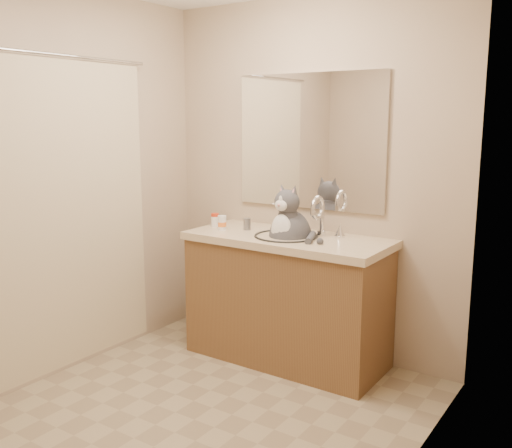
{
  "coord_description": "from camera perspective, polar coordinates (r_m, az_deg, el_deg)",
  "views": [
    {
      "loc": [
        1.86,
        -2.16,
        1.61
      ],
      "look_at": [
        -0.04,
        0.65,
        0.97
      ],
      "focal_mm": 40.0,
      "sensor_mm": 36.0,
      "label": 1
    }
  ],
  "objects": [
    {
      "name": "shower_curtain",
      "position": [
        3.73,
        -17.91,
        1.19
      ],
      "size": [
        0.02,
        1.3,
        1.93
      ],
      "color": "beige",
      "rests_on": "ground"
    },
    {
      "name": "pill_bottle_redcap",
      "position": [
        4.03,
        -4.12,
        0.41
      ],
      "size": [
        0.07,
        0.07,
        0.09
      ],
      "rotation": [
        0.0,
        0.0,
        -0.43
      ],
      "color": "white",
      "rests_on": "vanity"
    },
    {
      "name": "pill_bottle_orange",
      "position": [
        3.9,
        -3.41,
        0.09
      ],
      "size": [
        0.06,
        0.06,
        0.1
      ],
      "rotation": [
        0.0,
        0.0,
        0.02
      ],
      "color": "white",
      "rests_on": "vanity"
    },
    {
      "name": "mirror",
      "position": [
        3.88,
        5.35,
        8.21
      ],
      "size": [
        1.1,
        0.02,
        0.9
      ],
      "primitive_type": "cube",
      "color": "white",
      "rests_on": "room"
    },
    {
      "name": "grey_canister",
      "position": [
        3.9,
        -0.9,
        -0.0
      ],
      "size": [
        0.06,
        0.06,
        0.08
      ],
      "rotation": [
        0.0,
        0.0,
        -0.15
      ],
      "color": "slate",
      "rests_on": "vanity"
    },
    {
      "name": "vanity",
      "position": [
        3.82,
        3.13,
        -7.17
      ],
      "size": [
        1.34,
        0.59,
        1.12
      ],
      "color": "brown",
      "rests_on": "ground"
    },
    {
      "name": "room",
      "position": [
        2.88,
        -6.66,
        2.39
      ],
      "size": [
        2.22,
        2.52,
        2.42
      ],
      "color": "gray",
      "rests_on": "ground"
    },
    {
      "name": "cat",
      "position": [
        3.7,
        3.37,
        -0.96
      ],
      "size": [
        0.39,
        0.33,
        0.55
      ],
      "rotation": [
        0.0,
        0.0,
        -0.07
      ],
      "color": "#48474C",
      "rests_on": "vanity"
    }
  ]
}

